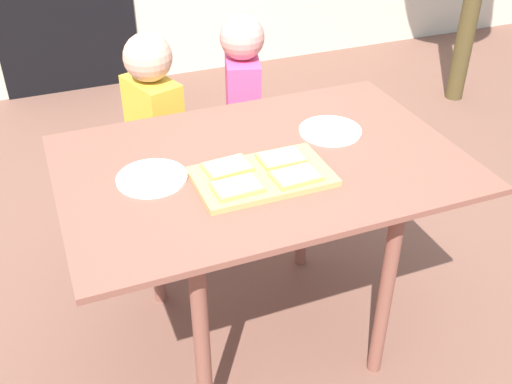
{
  "coord_description": "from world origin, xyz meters",
  "views": [
    {
      "loc": [
        -0.61,
        -1.5,
        1.74
      ],
      "look_at": [
        -0.02,
        0.0,
        0.65
      ],
      "focal_mm": 42.17,
      "sensor_mm": 36.0,
      "label": 1
    }
  ],
  "objects_px": {
    "child_right": "(243,105)",
    "cutting_board": "(263,176)",
    "pizza_slice_near_right": "(296,176)",
    "child_left": "(156,134)",
    "pizza_slice_near_left": "(237,187)",
    "plate_white_left": "(152,178)",
    "pizza_slice_far_left": "(228,167)",
    "pizza_slice_far_right": "(282,158)",
    "plate_white_right": "(330,131)",
    "dining_table": "(261,188)"
  },
  "relations": [
    {
      "from": "pizza_slice_near_left",
      "to": "dining_table",
      "type": "bearing_deg",
      "value": 47.83
    },
    {
      "from": "pizza_slice_near_right",
      "to": "plate_white_right",
      "type": "relative_size",
      "value": 0.68
    },
    {
      "from": "pizza_slice_near_left",
      "to": "pizza_slice_near_right",
      "type": "relative_size",
      "value": 0.99
    },
    {
      "from": "cutting_board",
      "to": "plate_white_right",
      "type": "distance_m",
      "value": 0.38
    },
    {
      "from": "pizza_slice_near_left",
      "to": "child_left",
      "type": "relative_size",
      "value": 0.14
    },
    {
      "from": "child_right",
      "to": "cutting_board",
      "type": "bearing_deg",
      "value": -106.67
    },
    {
      "from": "plate_white_left",
      "to": "dining_table",
      "type": "bearing_deg",
      "value": -3.22
    },
    {
      "from": "pizza_slice_near_right",
      "to": "child_right",
      "type": "xyz_separation_m",
      "value": [
        0.18,
        0.93,
        -0.22
      ]
    },
    {
      "from": "pizza_slice_near_right",
      "to": "plate_white_left",
      "type": "relative_size",
      "value": 0.68
    },
    {
      "from": "dining_table",
      "to": "pizza_slice_far_left",
      "type": "xyz_separation_m",
      "value": [
        -0.13,
        -0.04,
        0.13
      ]
    },
    {
      "from": "pizza_slice_far_left",
      "to": "pizza_slice_near_right",
      "type": "bearing_deg",
      "value": -35.26
    },
    {
      "from": "pizza_slice_near_left",
      "to": "plate_white_right",
      "type": "relative_size",
      "value": 0.67
    },
    {
      "from": "pizza_slice_far_right",
      "to": "plate_white_right",
      "type": "height_order",
      "value": "pizza_slice_far_right"
    },
    {
      "from": "pizza_slice_far_right",
      "to": "plate_white_right",
      "type": "xyz_separation_m",
      "value": [
        0.24,
        0.14,
        -0.02
      ]
    },
    {
      "from": "plate_white_left",
      "to": "child_left",
      "type": "bearing_deg",
      "value": 76.87
    },
    {
      "from": "pizza_slice_far_left",
      "to": "plate_white_left",
      "type": "bearing_deg",
      "value": 165.21
    },
    {
      "from": "pizza_slice_near_right",
      "to": "child_left",
      "type": "distance_m",
      "value": 0.85
    },
    {
      "from": "cutting_board",
      "to": "pizza_slice_near_right",
      "type": "relative_size",
      "value": 2.81
    },
    {
      "from": "pizza_slice_near_left",
      "to": "pizza_slice_far_right",
      "type": "distance_m",
      "value": 0.21
    },
    {
      "from": "pizza_slice_near_right",
      "to": "pizza_slice_far_left",
      "type": "distance_m",
      "value": 0.21
    },
    {
      "from": "pizza_slice_near_right",
      "to": "dining_table",
      "type": "bearing_deg",
      "value": 105.54
    },
    {
      "from": "dining_table",
      "to": "plate_white_left",
      "type": "height_order",
      "value": "plate_white_left"
    },
    {
      "from": "plate_white_left",
      "to": "child_left",
      "type": "relative_size",
      "value": 0.21
    },
    {
      "from": "cutting_board",
      "to": "pizza_slice_near_left",
      "type": "relative_size",
      "value": 2.83
    },
    {
      "from": "pizza_slice_near_left",
      "to": "plate_white_right",
      "type": "height_order",
      "value": "pizza_slice_near_left"
    },
    {
      "from": "plate_white_right",
      "to": "child_left",
      "type": "relative_size",
      "value": 0.21
    },
    {
      "from": "pizza_slice_far_left",
      "to": "child_right",
      "type": "height_order",
      "value": "child_right"
    },
    {
      "from": "dining_table",
      "to": "pizza_slice_near_left",
      "type": "relative_size",
      "value": 8.79
    },
    {
      "from": "pizza_slice_near_right",
      "to": "child_left",
      "type": "relative_size",
      "value": 0.14
    },
    {
      "from": "cutting_board",
      "to": "pizza_slice_near_right",
      "type": "xyz_separation_m",
      "value": [
        0.08,
        -0.06,
        0.02
      ]
    },
    {
      "from": "plate_white_right",
      "to": "cutting_board",
      "type": "bearing_deg",
      "value": -149.7
    },
    {
      "from": "cutting_board",
      "to": "child_left",
      "type": "bearing_deg",
      "value": 102.82
    },
    {
      "from": "cutting_board",
      "to": "pizza_slice_far_left",
      "type": "xyz_separation_m",
      "value": [
        -0.09,
        0.06,
        0.02
      ]
    },
    {
      "from": "child_left",
      "to": "child_right",
      "type": "distance_m",
      "value": 0.45
    },
    {
      "from": "pizza_slice_near_left",
      "to": "child_right",
      "type": "relative_size",
      "value": 0.15
    },
    {
      "from": "pizza_slice_far_right",
      "to": "plate_white_left",
      "type": "height_order",
      "value": "pizza_slice_far_right"
    },
    {
      "from": "cutting_board",
      "to": "pizza_slice_far_left",
      "type": "distance_m",
      "value": 0.11
    },
    {
      "from": "pizza_slice_far_right",
      "to": "child_left",
      "type": "bearing_deg",
      "value": 110.28
    },
    {
      "from": "pizza_slice_near_right",
      "to": "pizza_slice_far_right",
      "type": "relative_size",
      "value": 1.03
    },
    {
      "from": "dining_table",
      "to": "child_right",
      "type": "height_order",
      "value": "child_right"
    },
    {
      "from": "pizza_slice_near_right",
      "to": "child_left",
      "type": "bearing_deg",
      "value": 107.52
    },
    {
      "from": "pizza_slice_far_left",
      "to": "pizza_slice_far_right",
      "type": "height_order",
      "value": "same"
    },
    {
      "from": "plate_white_right",
      "to": "child_right",
      "type": "height_order",
      "value": "child_right"
    },
    {
      "from": "dining_table",
      "to": "plate_white_right",
      "type": "height_order",
      "value": "plate_white_right"
    },
    {
      "from": "pizza_slice_near_left",
      "to": "plate_white_left",
      "type": "relative_size",
      "value": 0.67
    },
    {
      "from": "child_left",
      "to": "pizza_slice_far_right",
      "type": "bearing_deg",
      "value": -69.72
    },
    {
      "from": "pizza_slice_near_left",
      "to": "child_right",
      "type": "height_order",
      "value": "child_right"
    },
    {
      "from": "dining_table",
      "to": "plate_white_left",
      "type": "relative_size",
      "value": 5.92
    },
    {
      "from": "cutting_board",
      "to": "child_right",
      "type": "height_order",
      "value": "child_right"
    },
    {
      "from": "plate_white_right",
      "to": "plate_white_left",
      "type": "bearing_deg",
      "value": -173.75
    }
  ]
}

